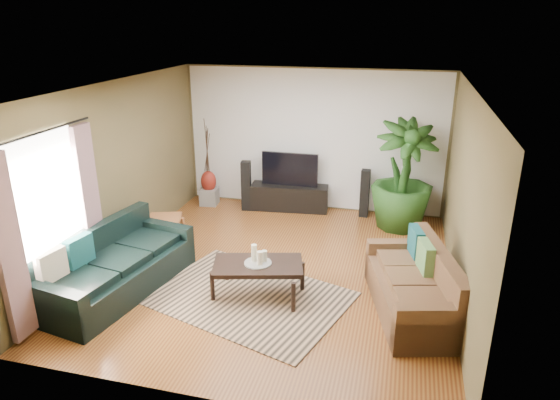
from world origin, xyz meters
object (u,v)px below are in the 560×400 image
(coffee_table, at_px, (258,279))
(potted_plant, at_px, (403,176))
(vase, at_px, (209,181))
(sofa_left, at_px, (116,262))
(speaker_right, at_px, (365,193))
(side_table, at_px, (166,233))
(sofa_right, at_px, (412,282))
(pedestal, at_px, (209,196))
(speaker_left, at_px, (246,186))
(television, at_px, (290,169))
(tv_stand, at_px, (290,197))

(coffee_table, bearing_deg, potted_plant, 43.58)
(vase, bearing_deg, sofa_left, -89.26)
(speaker_right, relative_size, side_table, 1.68)
(sofa_right, height_order, side_table, sofa_right)
(potted_plant, height_order, pedestal, potted_plant)
(speaker_left, distance_m, side_table, 2.14)
(television, bearing_deg, sofa_right, -53.40)
(coffee_table, distance_m, potted_plant, 3.46)
(potted_plant, bearing_deg, side_table, -153.12)
(tv_stand, height_order, potted_plant, potted_plant)
(tv_stand, bearing_deg, vase, 178.80)
(speaker_left, xyz_separation_m, speaker_right, (2.26, 0.22, -0.03))
(television, height_order, speaker_right, television)
(speaker_left, bearing_deg, tv_stand, 5.80)
(pedestal, height_order, side_table, side_table)
(coffee_table, relative_size, vase, 2.77)
(coffee_table, height_order, speaker_left, speaker_left)
(sofa_right, distance_m, tv_stand, 3.91)
(tv_stand, distance_m, potted_plant, 2.26)
(sofa_left, bearing_deg, side_table, 8.33)
(speaker_left, xyz_separation_m, vase, (-0.81, 0.08, -0.00))
(television, distance_m, potted_plant, 2.15)
(sofa_left, height_order, sofa_right, same)
(sofa_left, height_order, side_table, sofa_left)
(tv_stand, xyz_separation_m, potted_plant, (2.11, -0.37, 0.72))
(potted_plant, xyz_separation_m, pedestal, (-3.74, 0.24, -0.80))
(sofa_right, bearing_deg, speaker_right, -179.26)
(pedestal, bearing_deg, vase, 0.00)
(coffee_table, xyz_separation_m, side_table, (-1.87, 1.02, 0.03))
(speaker_left, xyz_separation_m, side_table, (-0.73, -2.01, -0.22))
(potted_plant, distance_m, vase, 3.78)
(tv_stand, xyz_separation_m, television, (0.00, 0.00, 0.57))
(coffee_table, bearing_deg, sofa_left, 175.56)
(pedestal, bearing_deg, speaker_left, -5.58)
(tv_stand, relative_size, television, 1.36)
(television, bearing_deg, speaker_left, -165.18)
(pedestal, bearing_deg, coffee_table, -57.77)
(sofa_left, relative_size, coffee_table, 1.95)
(sofa_right, bearing_deg, vase, -142.15)
(side_table, bearing_deg, speaker_left, 70.13)
(television, xyz_separation_m, speaker_left, (-0.81, -0.22, -0.33))
(television, height_order, vase, television)
(sofa_left, relative_size, side_table, 4.27)
(coffee_table, distance_m, speaker_left, 3.25)
(sofa_left, height_order, speaker_right, speaker_right)
(side_table, bearing_deg, potted_plant, 26.88)
(tv_stand, bearing_deg, speaker_right, -5.99)
(sofa_left, xyz_separation_m, tv_stand, (1.58, 3.59, -0.18))
(speaker_right, xyz_separation_m, potted_plant, (0.67, -0.37, 0.51))
(vase, relative_size, side_table, 0.79)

